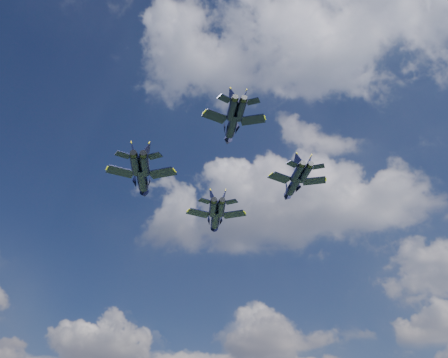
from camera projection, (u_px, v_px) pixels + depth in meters
jet_lead at (216, 219)px, 117.14m from camera, size 13.04×18.08×4.28m
jet_left at (142, 179)px, 100.90m from camera, size 13.19×18.23×4.31m
jet_right at (293, 185)px, 103.59m from camera, size 11.71×15.90×3.83m
jet_slot at (232, 126)px, 88.80m from camera, size 10.68×14.60×3.50m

